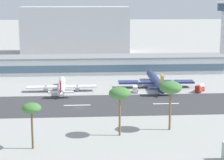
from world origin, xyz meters
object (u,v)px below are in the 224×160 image
object	(u,v)px
distant_hotel_block	(75,30)
airliner_gold_tail_gate_1	(156,82)
service_box_truck_0	(135,89)
service_fuel_truck_1	(200,88)
palm_tree_2	(171,88)
palm_tree_3	(31,109)
terminal_building	(108,64)
airliner_red_tail_gate_0	(62,87)
palm_tree_0	(120,94)

from	to	relation	value
distant_hotel_block	airliner_gold_tail_gate_1	world-z (taller)	distant_hotel_block
service_box_truck_0	service_fuel_truck_1	distance (m)	33.31
palm_tree_2	palm_tree_3	distance (m)	51.04
distant_hotel_block	palm_tree_3	xyz separation A→B (m)	(-10.64, -239.48, -6.38)
service_box_truck_0	terminal_building	bearing A→B (deg)	18.85
airliner_red_tail_gate_0	service_box_truck_0	size ratio (longest dim) A/B	6.29
terminal_building	palm_tree_2	size ratio (longest dim) A/B	8.29
terminal_building	service_box_truck_0	world-z (taller)	terminal_building
distant_hotel_block	palm_tree_2	world-z (taller)	distant_hotel_block
airliner_red_tail_gate_0	palm_tree_0	xyz separation A→B (m)	(23.70, -72.07, 12.43)
airliner_gold_tail_gate_1	palm_tree_0	xyz separation A→B (m)	(-26.57, -77.94, 11.70)
terminal_building	palm_tree_2	distance (m)	122.32
service_box_truck_0	palm_tree_3	bearing A→B (deg)	159.84
terminal_building	palm_tree_3	bearing A→B (deg)	-103.31
airliner_red_tail_gate_0	palm_tree_2	size ratio (longest dim) A/B	2.17
distant_hotel_block	palm_tree_3	bearing A→B (deg)	-92.54
palm_tree_2	palm_tree_0	bearing A→B (deg)	-164.61
service_fuel_truck_1	palm_tree_3	size ratio (longest dim) A/B	0.56
terminal_building	service_fuel_truck_1	xyz separation A→B (m)	(43.99, -59.19, -3.36)
service_box_truck_0	palm_tree_0	world-z (taller)	palm_tree_0
distant_hotel_block	airliner_gold_tail_gate_1	distance (m)	157.65
palm_tree_2	palm_tree_3	xyz separation A→B (m)	(-48.21, -16.59, -2.51)
distant_hotel_block	palm_tree_3	size ratio (longest dim) A/B	6.04
service_box_truck_0	palm_tree_2	bearing A→B (deg)	-167.05
airliner_gold_tail_gate_1	palm_tree_2	xyz separation A→B (m)	(-7.59, -72.72, 12.38)
service_box_truck_0	airliner_gold_tail_gate_1	bearing A→B (deg)	-43.38
distant_hotel_block	palm_tree_0	world-z (taller)	distant_hotel_block
distant_hotel_block	airliner_red_tail_gate_0	bearing A→B (deg)	-91.87
palm_tree_0	palm_tree_3	xyz separation A→B (m)	(-29.23, -11.37, -1.83)
distant_hotel_block	airliner_gold_tail_gate_1	bearing A→B (deg)	-73.26
service_fuel_truck_1	palm_tree_2	world-z (taller)	palm_tree_2
airliner_gold_tail_gate_1	palm_tree_0	distance (m)	83.17
service_box_truck_0	palm_tree_0	distance (m)	70.71
airliner_gold_tail_gate_1	palm_tree_2	size ratio (longest dim) A/B	2.76
terminal_building	service_fuel_truck_1	world-z (taller)	terminal_building
terminal_building	palm_tree_0	xyz separation A→B (m)	(-3.28, -126.09, 9.66)
airliner_gold_tail_gate_1	palm_tree_3	distance (m)	105.77
palm_tree_0	palm_tree_2	distance (m)	19.69
airliner_red_tail_gate_0	service_fuel_truck_1	distance (m)	71.16
palm_tree_2	palm_tree_3	bearing A→B (deg)	-161.01
service_box_truck_0	service_fuel_truck_1	xyz separation A→B (m)	(33.29, -1.14, 0.24)
service_fuel_truck_1	palm_tree_3	distance (m)	110.01
terminal_building	service_fuel_truck_1	bearing A→B (deg)	-53.38
terminal_building	service_box_truck_0	distance (m)	59.14
airliner_red_tail_gate_0	palm_tree_2	distance (m)	80.39
service_box_truck_0	palm_tree_3	xyz separation A→B (m)	(-43.21, -79.40, 11.44)
terminal_building	service_box_truck_0	bearing A→B (deg)	-79.55
service_fuel_truck_1	palm_tree_3	world-z (taller)	palm_tree_3
distant_hotel_block	palm_tree_2	xyz separation A→B (m)	(37.57, -222.89, -3.87)
airliner_gold_tail_gate_1	service_fuel_truck_1	size ratio (longest dim) A/B	5.92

